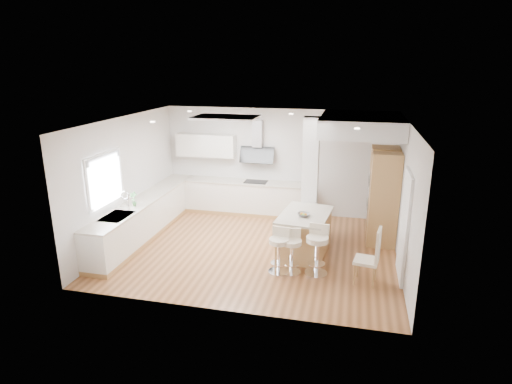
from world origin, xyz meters
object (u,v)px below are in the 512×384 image
(bar_stool_b, at_px, (292,249))
(dining_chair, at_px, (372,255))
(peninsula, at_px, (304,233))
(bar_stool_a, at_px, (279,248))
(bar_stool_c, at_px, (317,247))

(bar_stool_b, distance_m, dining_chair, 1.49)
(bar_stool_b, bearing_deg, peninsula, 73.31)
(bar_stool_b, height_order, dining_chair, dining_chair)
(bar_stool_a, bearing_deg, dining_chair, 4.14)
(bar_stool_b, bearing_deg, bar_stool_c, -1.93)
(dining_chair, bearing_deg, bar_stool_a, -172.85)
(bar_stool_a, height_order, bar_stool_b, bar_stool_a)
(peninsula, xyz_separation_m, dining_chair, (1.35, -1.05, 0.13))
(bar_stool_b, bearing_deg, bar_stool_a, -178.88)
(bar_stool_a, height_order, bar_stool_c, bar_stool_c)
(bar_stool_b, height_order, bar_stool_c, bar_stool_c)
(bar_stool_a, xyz_separation_m, bar_stool_c, (0.72, 0.10, 0.05))
(bar_stool_a, height_order, dining_chair, dining_chair)
(peninsula, distance_m, bar_stool_b, 0.95)
(bar_stool_a, relative_size, bar_stool_c, 0.91)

